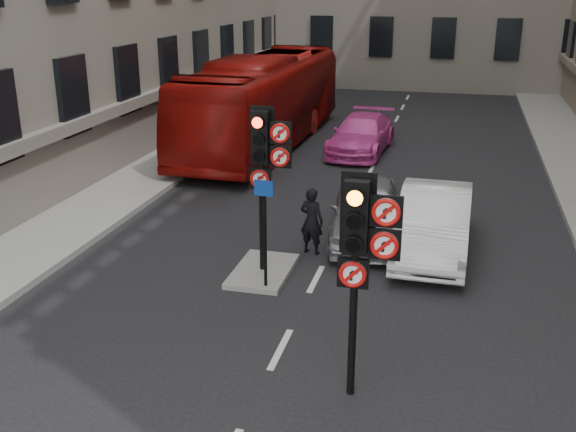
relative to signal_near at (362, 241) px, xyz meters
The scene contains 12 objects.
ground 3.14m from the signal_near, 146.26° to the right, with size 120.00×120.00×0.00m, color black.
pavement_left 14.24m from the signal_near, 128.28° to the left, with size 3.00×50.00×0.16m, color gray.
centre_island 5.44m from the signal_near, 123.83° to the left, with size 1.20×2.00×0.12m, color gray.
signal_near is the anchor object (origin of this frame).
signal_far 4.77m from the signal_near, 123.02° to the left, with size 0.91×0.40×3.58m.
car_silver 7.02m from the signal_near, 96.61° to the left, with size 1.74×4.31×1.47m, color #999CA0.
car_white 6.52m from the signal_near, 82.02° to the left, with size 1.61×4.62×1.52m, color white.
car_pink 15.62m from the signal_near, 98.09° to the left, with size 1.91×4.70×1.36m, color #DE41A6.
bus_red 16.69m from the signal_near, 111.05° to the left, with size 2.88×12.30×3.43m, color maroon.
motorcycle 7.32m from the signal_near, 93.30° to the left, with size 0.46×1.65×0.99m, color black.
motorcyclist 6.02m from the signal_near, 109.29° to the left, with size 0.59×0.39×1.61m, color black.
info_sign 4.10m from the signal_near, 126.82° to the left, with size 0.40×0.13×2.29m.
Camera 1 is at (2.67, -8.01, 6.18)m, focal length 42.00 mm.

